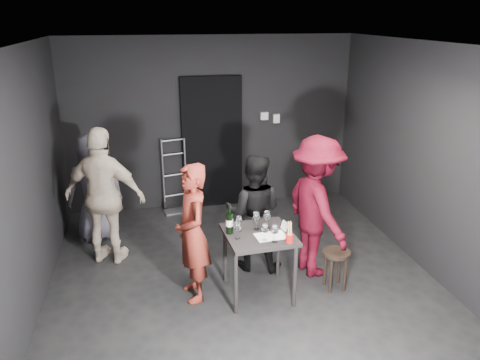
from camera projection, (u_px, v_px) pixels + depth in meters
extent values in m
cube|color=black|center=(244.00, 282.00, 5.52)|extent=(4.50, 5.00, 0.02)
cube|color=silver|center=(245.00, 45.00, 4.62)|extent=(4.50, 5.00, 0.02)
cube|color=black|center=(211.00, 124.00, 7.38)|extent=(4.50, 0.04, 2.70)
cube|color=black|center=(333.00, 308.00, 2.76)|extent=(4.50, 0.04, 2.70)
cube|color=black|center=(23.00, 189.00, 4.64)|extent=(0.04, 5.00, 2.70)
cube|color=black|center=(431.00, 161.00, 5.50)|extent=(0.04, 5.00, 2.70)
cube|color=black|center=(212.00, 143.00, 7.42)|extent=(0.95, 0.10, 2.10)
cube|color=#B7B7B2|center=(264.00, 116.00, 7.46)|extent=(0.12, 0.06, 0.12)
cube|color=#B7B7B2|center=(276.00, 118.00, 7.51)|extent=(0.10, 0.06, 0.14)
cylinder|color=#B2B2B7|center=(163.00, 176.00, 7.35)|extent=(0.03, 0.03, 1.17)
cylinder|color=#B2B2B7|center=(186.00, 174.00, 7.42)|extent=(0.03, 0.03, 1.17)
cube|color=#B2B2B7|center=(177.00, 211.00, 7.47)|extent=(0.39, 0.21, 0.03)
cylinder|color=black|center=(165.00, 205.00, 7.55)|extent=(0.04, 0.16, 0.16)
cylinder|color=black|center=(187.00, 203.00, 7.62)|extent=(0.04, 0.16, 0.16)
cube|color=black|center=(259.00, 235.00, 5.06)|extent=(0.72, 0.72, 0.04)
cylinder|color=black|center=(236.00, 284.00, 4.83)|extent=(0.04, 0.04, 0.71)
cylinder|color=black|center=(295.00, 277.00, 4.95)|extent=(0.04, 0.04, 0.71)
cylinder|color=black|center=(225.00, 254.00, 5.42)|extent=(0.04, 0.04, 0.71)
cylinder|color=black|center=(278.00, 249.00, 5.54)|extent=(0.04, 0.04, 0.71)
cylinder|color=black|center=(336.00, 253.00, 5.26)|extent=(0.31, 0.31, 0.04)
cylinder|color=black|center=(339.00, 267.00, 5.44)|extent=(0.04, 0.04, 0.41)
cylinder|color=black|center=(325.00, 269.00, 5.40)|extent=(0.04, 0.04, 0.41)
cylinder|color=black|center=(331.00, 277.00, 5.25)|extent=(0.04, 0.04, 0.41)
cylinder|color=black|center=(345.00, 275.00, 5.28)|extent=(0.04, 0.04, 0.41)
imported|color=maroon|center=(192.00, 231.00, 4.99)|extent=(0.46, 0.63, 1.60)
imported|color=black|center=(254.00, 214.00, 5.64)|extent=(0.77, 0.58, 1.41)
imported|color=#460612|center=(317.00, 198.00, 5.44)|extent=(0.81, 1.34, 1.93)
imported|color=beige|center=(104.00, 186.00, 5.68)|extent=(1.31, 0.95, 2.02)
imported|color=#504D5B|center=(95.00, 187.00, 6.38)|extent=(0.80, 0.53, 1.51)
cube|color=white|center=(271.00, 236.00, 4.99)|extent=(0.34, 0.25, 0.00)
cylinder|color=black|center=(230.00, 224.00, 5.02)|extent=(0.08, 0.08, 0.23)
cylinder|color=black|center=(229.00, 210.00, 4.96)|extent=(0.03, 0.03, 0.09)
cylinder|color=white|center=(230.00, 223.00, 5.01)|extent=(0.08, 0.08, 0.07)
cylinder|color=#A0120E|center=(289.00, 238.00, 4.84)|extent=(0.08, 0.08, 0.09)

